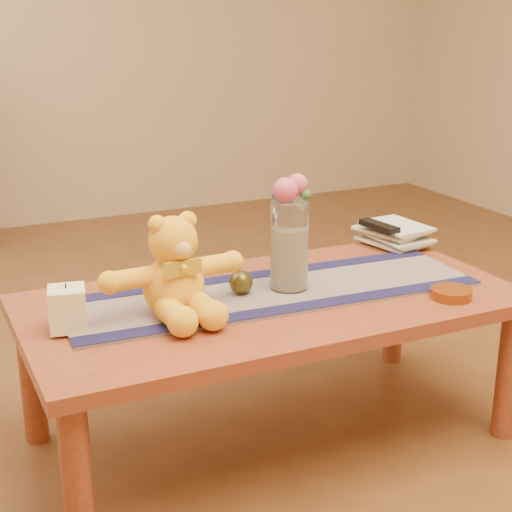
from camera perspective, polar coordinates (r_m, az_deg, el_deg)
name	(u,v)px	position (r m, az deg, el deg)	size (l,w,h in m)	color
floor	(271,436)	(2.40, 1.11, -13.17)	(5.50, 5.50, 0.00)	#583319
coffee_table_top	(272,304)	(2.20, 1.18, -3.54)	(1.40, 0.70, 0.04)	maroon
table_leg_fl	(77,481)	(1.88, -13.09, -15.91)	(0.07, 0.07, 0.41)	maroon
table_leg_fr	(508,373)	(2.42, 18.15, -8.22)	(0.07, 0.07, 0.41)	maroon
table_leg_bl	(32,377)	(2.38, -16.24, -8.56)	(0.07, 0.07, 0.41)	maroon
table_leg_br	(394,308)	(2.83, 10.19, -3.78)	(0.07, 0.07, 0.41)	maroon
persian_runner	(273,292)	(2.23, 1.26, -2.67)	(1.20, 0.35, 0.01)	#1A224B
runner_border_near	(295,307)	(2.10, 2.86, -3.82)	(1.20, 0.06, 0.00)	#161540
runner_border_far	(254,275)	(2.35, -0.18, -1.42)	(1.20, 0.06, 0.00)	#161540
teddy_bear	(173,266)	(2.04, -6.14, -0.76)	(0.38, 0.31, 0.26)	yellow
pillar_candle	(68,309)	(2.00, -13.75, -3.79)	(0.09, 0.09, 0.11)	#FEF7BB
candle_wick	(66,286)	(1.98, -13.88, -2.16)	(0.00, 0.00, 0.01)	black
glass_vase	(289,245)	(2.21, 2.48, 0.81)	(0.11, 0.11, 0.26)	silver
potpourri_fill	(289,258)	(2.22, 2.47, -0.16)	(0.09, 0.09, 0.18)	beige
rose_left	(285,190)	(2.15, 2.19, 4.88)	(0.07, 0.07, 0.07)	#D44B72
rose_right	(297,184)	(2.18, 3.06, 5.33)	(0.06, 0.06, 0.06)	#D44B72
blue_flower_back	(287,188)	(2.20, 2.34, 5.02)	(0.04, 0.04, 0.04)	#47589A
blue_flower_side	(277,194)	(2.17, 1.58, 4.64)	(0.04, 0.04, 0.04)	#47589A
leaf_sprig	(306,195)	(2.17, 3.72, 4.54)	(0.03, 0.03, 0.03)	#33662D
bronze_ball	(241,282)	(2.19, -1.12, -1.95)	(0.07, 0.07, 0.07)	#443F16
book_bottom	(376,246)	(2.66, 8.86, 0.72)	(0.17, 0.22, 0.02)	beige
book_lower	(378,241)	(2.65, 9.02, 1.11)	(0.16, 0.22, 0.02)	beige
book_upper	(375,236)	(2.65, 8.76, 1.50)	(0.17, 0.22, 0.02)	beige
book_top	(378,230)	(2.64, 9.02, 1.90)	(0.16, 0.22, 0.02)	beige
tv_remote	(379,226)	(2.63, 9.09, 2.21)	(0.04, 0.16, 0.02)	black
amber_dish	(451,293)	(2.25, 14.23, -2.70)	(0.12, 0.12, 0.03)	#BF5914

